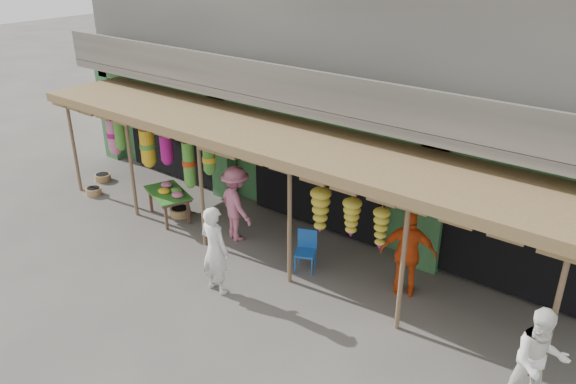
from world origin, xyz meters
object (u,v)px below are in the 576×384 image
Objects in this scene: blue_chair at (306,248)px; person_vendor at (408,253)px; person_shopper at (236,204)px; flower_table at (169,194)px; person_front at (215,250)px; person_right at (539,360)px.

person_vendor is (2.14, 0.45, 0.44)m from blue_chair.
person_vendor is at bearing -154.49° from person_shopper.
flower_table is 0.87× the size of person_shopper.
person_front reaches higher than flower_table.
person_front and person_vendor have the same top height.
person_right is (5.03, -1.05, 0.37)m from blue_chair.
flower_table is at bearing 142.94° from person_right.
person_shopper reaches higher than person_right.
flower_table is 0.84× the size of person_vendor.
person_front is (-0.94, -1.78, 0.44)m from blue_chair.
person_right reaches higher than flower_table.
flower_table is 0.84× the size of person_front.
blue_chair is at bearing -115.16° from person_front.
person_right is (5.97, 0.73, -0.07)m from person_front.
person_front is at bearing 141.77° from person_shopper.
person_shopper is (-1.13, 1.84, -0.03)m from person_front.
person_right is at bearing 15.59° from flower_table.
blue_chair is (4.15, 0.19, -0.17)m from flower_table.
person_front is 6.02m from person_right.
flower_table is at bearing 158.34° from blue_chair.
blue_chair is 0.48× the size of person_vendor.
blue_chair is at bearing -161.40° from person_shopper.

